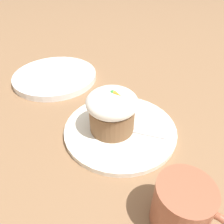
{
  "coord_description": "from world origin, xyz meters",
  "views": [
    {
      "loc": [
        0.19,
        -0.28,
        0.31
      ],
      "look_at": [
        -0.01,
        -0.01,
        0.05
      ],
      "focal_mm": 35.0,
      "sensor_mm": 36.0,
      "label": 1
    }
  ],
  "objects": [
    {
      "name": "ground_plane",
      "position": [
        0.0,
        0.0,
        0.0
      ],
      "size": [
        4.0,
        4.0,
        0.0
      ],
      "primitive_type": "plane",
      "color": "#846042"
    },
    {
      "name": "dessert_plate",
      "position": [
        0.0,
        0.0,
        0.01
      ],
      "size": [
        0.23,
        0.23,
        0.01
      ],
      "color": "white",
      "rests_on": "ground_plane"
    },
    {
      "name": "carrot_cake",
      "position": [
        -0.01,
        -0.01,
        0.06
      ],
      "size": [
        0.1,
        0.1,
        0.09
      ],
      "color": "brown",
      "rests_on": "dessert_plate"
    },
    {
      "name": "spoon",
      "position": [
        0.0,
        -0.0,
        0.01
      ],
      "size": [
        0.13,
        0.07,
        0.01
      ],
      "color": "silver",
      "rests_on": "dessert_plate"
    },
    {
      "name": "coffee_cup",
      "position": [
        0.17,
        -0.1,
        0.04
      ],
      "size": [
        0.11,
        0.08,
        0.08
      ],
      "color": "#9E563D",
      "rests_on": "ground_plane"
    },
    {
      "name": "side_plate",
      "position": [
        -0.28,
        0.07,
        0.01
      ],
      "size": [
        0.23,
        0.23,
        0.02
      ],
      "color": "white",
      "rests_on": "ground_plane"
    }
  ]
}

